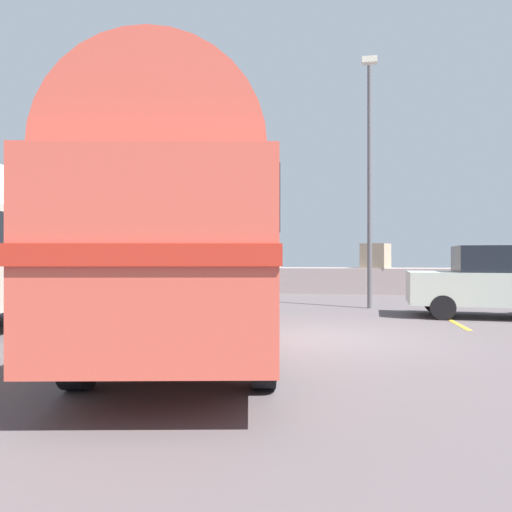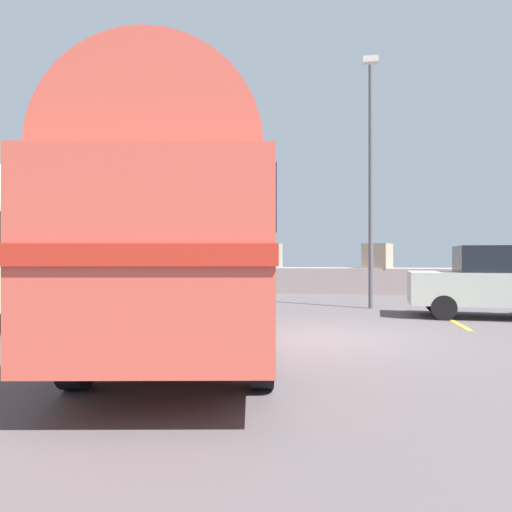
{
  "view_description": "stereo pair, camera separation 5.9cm",
  "coord_description": "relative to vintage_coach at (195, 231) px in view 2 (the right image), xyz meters",
  "views": [
    {
      "loc": [
        0.23,
        -9.54,
        1.62
      ],
      "look_at": [
        -1.27,
        -0.04,
        1.62
      ],
      "focal_mm": 33.81,
      "sensor_mm": 36.0,
      "label": 1
    },
    {
      "loc": [
        0.28,
        -9.53,
        1.62
      ],
      "look_at": [
        -1.27,
        -0.04,
        1.62
      ],
      "focal_mm": 33.81,
      "sensor_mm": 36.0,
      "label": 2
    }
  ],
  "objects": [
    {
      "name": "parked_car_nearest",
      "position": [
        6.48,
        5.11,
        -1.08
      ],
      "size": [
        4.23,
        2.03,
        1.86
      ],
      "rotation": [
        0.0,
        0.0,
        1.49
      ],
      "color": "black",
      "rests_on": "ground"
    },
    {
      "name": "vintage_coach",
      "position": [
        0.0,
        0.0,
        0.0
      ],
      "size": [
        3.85,
        8.87,
        3.7
      ],
      "rotation": [
        0.0,
        0.0,
        0.17
      ],
      "color": "black",
      "rests_on": "ground"
    },
    {
      "name": "lamp_post",
      "position": [
        3.48,
        6.85,
        2.1
      ],
      "size": [
        0.44,
        0.8,
        7.46
      ],
      "color": "#5B5B60",
      "rests_on": "ground"
    },
    {
      "name": "breakwater",
      "position": [
        2.06,
        13.19,
        -1.39
      ],
      "size": [
        31.36,
        2.29,
        2.29
      ],
      "color": "gray",
      "rests_on": "ground"
    },
    {
      "name": "ground",
      "position": [
        2.12,
        1.4,
        -2.04
      ],
      "size": [
        32.0,
        26.0,
        0.02
      ],
      "color": "#534B4D"
    }
  ]
}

